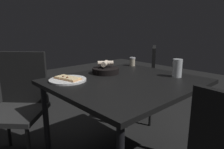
% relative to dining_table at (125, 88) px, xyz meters
% --- Properties ---
extents(dining_table, '(0.96, 1.06, 0.73)m').
position_rel_dining_table_xyz_m(dining_table, '(0.00, 0.00, 0.00)').
color(dining_table, black).
rests_on(dining_table, ground).
extents(pizza_plate, '(0.28, 0.28, 0.04)m').
position_rel_dining_table_xyz_m(pizza_plate, '(0.27, 0.34, 0.07)').
color(pizza_plate, white).
rests_on(pizza_plate, dining_table).
extents(bread_basket, '(0.23, 0.23, 0.11)m').
position_rel_dining_table_xyz_m(bread_basket, '(0.27, -0.04, 0.09)').
color(bread_basket, black).
rests_on(bread_basket, dining_table).
extents(beer_glass, '(0.07, 0.07, 0.15)m').
position_rel_dining_table_xyz_m(beer_glass, '(-0.21, -0.37, 0.13)').
color(beer_glass, silver).
rests_on(beer_glass, dining_table).
extents(pepper_shaker, '(0.06, 0.06, 0.09)m').
position_rel_dining_table_xyz_m(pepper_shaker, '(0.34, -0.46, 0.10)').
color(pepper_shaker, '#BFB299').
rests_on(pepper_shaker, dining_table).
extents(chair_near, '(0.62, 0.62, 0.91)m').
position_rel_dining_table_xyz_m(chair_near, '(0.71, 0.57, -0.15)').
color(chair_near, '#262626').
rests_on(chair_near, ground).
extents(chair_spare, '(0.61, 0.61, 0.90)m').
position_rel_dining_table_xyz_m(chair_spare, '(0.45, -0.79, -0.16)').
color(chair_spare, black).
rests_on(chair_spare, ground).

